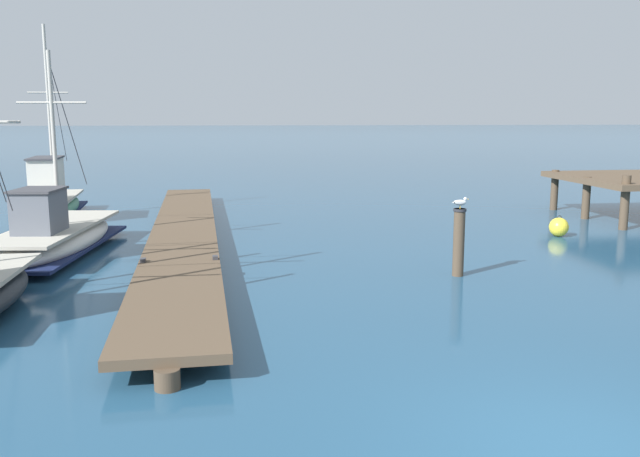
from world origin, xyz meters
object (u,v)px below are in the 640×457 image
at_px(fishing_boat_1, 52,201).
at_px(perched_seagull, 460,202).
at_px(mooring_buoy, 559,227).
at_px(mooring_piling, 459,241).
at_px(fishing_boat_0, 54,236).

height_order(fishing_boat_1, perched_seagull, fishing_boat_1).
height_order(perched_seagull, mooring_buoy, perched_seagull).
distance_m(fishing_boat_1, mooring_piling, 15.20).
relative_size(fishing_boat_0, mooring_piling, 4.18).
distance_m(fishing_boat_1, mooring_buoy, 17.11).
distance_m(mooring_piling, mooring_buoy, 6.57).
bearing_deg(mooring_buoy, fishing_boat_1, 162.99).
xyz_separation_m(mooring_piling, mooring_buoy, (4.61, 4.64, -0.53)).
bearing_deg(fishing_boat_0, fishing_boat_1, 105.74).
bearing_deg(perched_seagull, mooring_piling, -4.38).
bearing_deg(fishing_boat_0, perched_seagull, -18.66).
bearing_deg(fishing_boat_0, mooring_piling, -18.65).
relative_size(fishing_boat_0, perched_seagull, 17.36).
height_order(fishing_boat_1, mooring_piling, fishing_boat_1).
bearing_deg(mooring_piling, fishing_boat_0, 161.35).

